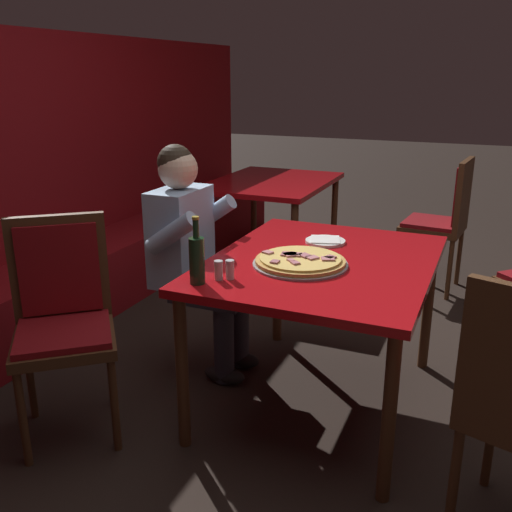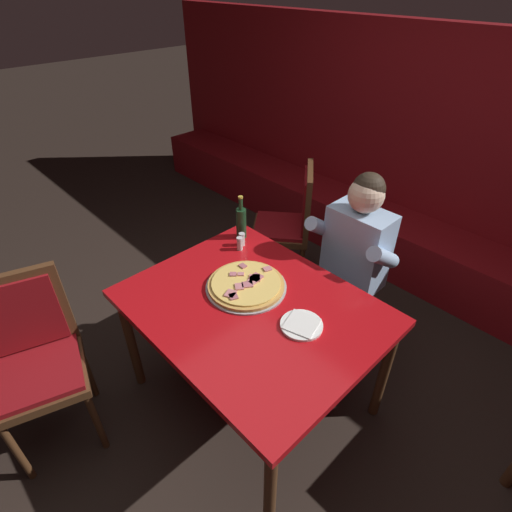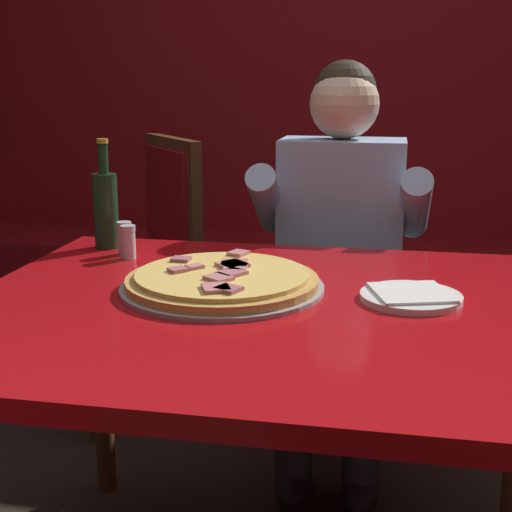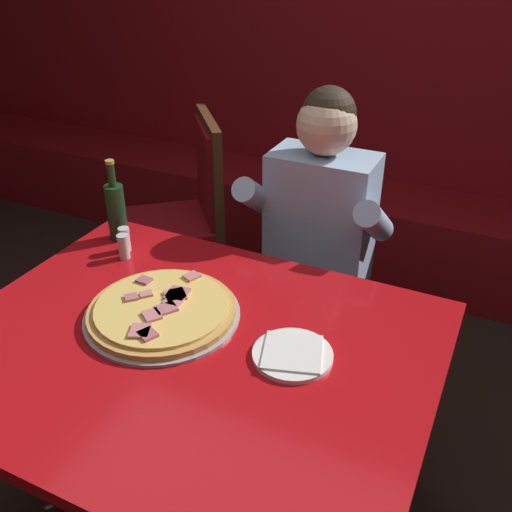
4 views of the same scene
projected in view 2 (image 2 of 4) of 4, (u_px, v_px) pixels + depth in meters
ground_plane at (253, 395)px, 2.53m from camera, size 24.00×24.00×0.00m
booth_wall_panel at (450, 160)px, 3.19m from camera, size 6.80×0.16×1.90m
booth_bench at (409, 249)px, 3.44m from camera, size 6.46×0.48×0.46m
main_dining_table at (252, 316)px, 2.12m from camera, size 1.30×1.03×0.78m
pizza at (246, 285)px, 2.18m from camera, size 0.44×0.44×0.05m
plate_white_paper at (301, 325)px, 1.94m from camera, size 0.21×0.21×0.02m
beer_bottle at (241, 222)px, 2.54m from camera, size 0.07×0.07×0.29m
shaker_oregano at (240, 244)px, 2.46m from camera, size 0.04×0.04×0.09m
shaker_parmesan at (242, 240)px, 2.50m from camera, size 0.04×0.04×0.09m
diner_seated_blue_shirt at (347, 263)px, 2.49m from camera, size 0.53×0.53×1.27m
dining_chair_far_right at (34, 353)px, 2.04m from camera, size 0.55×0.55×1.02m
dining_chair_side_aisle at (291, 220)px, 3.14m from camera, size 0.62×0.62×1.01m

